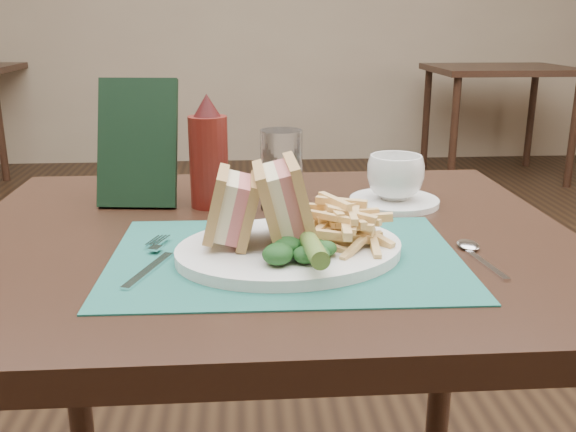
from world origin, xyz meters
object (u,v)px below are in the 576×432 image
object	(u,v)px
plate	(290,250)
ketchup_bottle	(208,151)
saucer	(394,201)
coffee_cup	(395,177)
sandwich_half_a	(217,207)
check_presenter	(138,143)
sandwich_half_b	(268,202)
placemat	(285,257)
drinking_glass	(281,170)
table_bg_right	(495,123)

from	to	relation	value
plate	ketchup_bottle	distance (m)	0.29
saucer	coffee_cup	world-z (taller)	coffee_cup
sandwich_half_a	check_presenter	distance (m)	0.30
sandwich_half_b	ketchup_bottle	xyz separation A→B (m)	(-0.09, 0.24, 0.02)
placemat	saucer	distance (m)	0.31
drinking_glass	sandwich_half_a	bearing A→B (deg)	-114.75
table_bg_right	check_presenter	world-z (taller)	check_presenter
plate	placemat	bearing A→B (deg)	-162.21
table_bg_right	coffee_cup	size ratio (longest dim) A/B	9.52
coffee_cup	check_presenter	size ratio (longest dim) A/B	0.44
sandwich_half_a	drinking_glass	world-z (taller)	drinking_glass
sandwich_half_b	saucer	size ratio (longest dim) A/B	0.74
check_presenter	coffee_cup	bearing A→B (deg)	1.02
sandwich_half_b	coffee_cup	bearing A→B (deg)	44.53
saucer	coffee_cup	distance (m)	0.04
table_bg_right	sandwich_half_b	xyz separation A→B (m)	(-1.69, -3.44, 0.45)
plate	sandwich_half_a	bearing A→B (deg)	157.91
plate	drinking_glass	distance (m)	0.23
table_bg_right	sandwich_half_b	distance (m)	3.85
saucer	drinking_glass	world-z (taller)	drinking_glass
coffee_cup	check_presenter	distance (m)	0.43
drinking_glass	check_presenter	size ratio (longest dim) A/B	0.61
sandwich_half_b	sandwich_half_a	bearing A→B (deg)	174.59
sandwich_half_a	coffee_cup	bearing A→B (deg)	38.96
sandwich_half_a	check_presenter	bearing A→B (deg)	119.32
drinking_glass	check_presenter	bearing A→B (deg)	168.38
table_bg_right	sandwich_half_a	xyz separation A→B (m)	(-1.75, -3.43, 0.44)
table_bg_right	drinking_glass	size ratio (longest dim) A/B	6.92
table_bg_right	sandwich_half_b	bearing A→B (deg)	-116.13
sandwich_half_b	check_presenter	xyz separation A→B (m)	(-0.20, 0.26, 0.03)
check_presenter	plate	bearing A→B (deg)	-43.76
plate	check_presenter	xyz separation A→B (m)	(-0.23, 0.27, 0.09)
sandwich_half_a	ketchup_bottle	bearing A→B (deg)	96.35
sandwich_half_b	ketchup_bottle	size ratio (longest dim) A/B	0.60
saucer	check_presenter	distance (m)	0.44
sandwich_half_a	saucer	size ratio (longest dim) A/B	0.64
ketchup_bottle	saucer	bearing A→B (deg)	-2.29
placemat	sandwich_half_b	distance (m)	0.08
drinking_glass	check_presenter	xyz separation A→B (m)	(-0.23, 0.05, 0.04)
saucer	ketchup_bottle	size ratio (longest dim) A/B	0.81
placemat	drinking_glass	bearing A→B (deg)	87.75
table_bg_right	ketchup_bottle	world-z (taller)	ketchup_bottle
saucer	coffee_cup	xyz separation A→B (m)	(0.00, 0.00, 0.04)
placemat	coffee_cup	xyz separation A→B (m)	(0.20, 0.24, 0.05)
plate	sandwich_half_b	bearing A→B (deg)	147.07
drinking_glass	plate	bearing A→B (deg)	-90.78
saucer	ketchup_bottle	world-z (taller)	ketchup_bottle
coffee_cup	ketchup_bottle	world-z (taller)	ketchup_bottle
sandwich_half_a	ketchup_bottle	xyz separation A→B (m)	(-0.02, 0.23, 0.03)
saucer	ketchup_bottle	distance (m)	0.32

